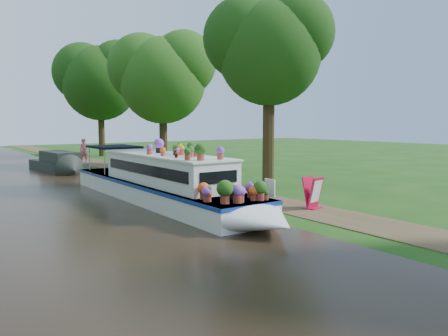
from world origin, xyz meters
TOP-DOWN VIEW (x-y plane):
  - ground at (0.00, 0.00)m, footprint 100.00×100.00m
  - canal_water at (-6.00, 0.00)m, footprint 10.00×100.00m
  - towpath at (1.20, 0.00)m, footprint 2.20×100.00m
  - plant_boat at (-2.25, 1.87)m, footprint 2.29×13.52m
  - tree_near_overhang at (3.79, 3.06)m, footprint 5.52×5.28m
  - tree_near_mid at (4.48, 15.08)m, footprint 6.90×6.60m
  - tree_near_far at (3.98, 26.09)m, footprint 7.59×7.26m
  - second_boat at (-2.54, 15.53)m, footprint 2.31×6.48m
  - sandwich_board at (1.52, -2.02)m, footprint 0.75×0.71m
  - pedestrian_pink at (0.50, 20.13)m, footprint 0.71×0.50m
  - verge_plant at (0.05, 2.74)m, footprint 0.38×0.33m

SIDE VIEW (x-z plane):
  - ground at x=0.00m, z-range 0.00..0.00m
  - canal_water at x=-6.00m, z-range 0.00..0.02m
  - towpath at x=1.20m, z-range 0.00..0.03m
  - verge_plant at x=0.05m, z-range 0.00..0.40m
  - second_boat at x=-2.54m, z-range -0.11..1.11m
  - sandwich_board at x=1.52m, z-range -0.02..1.10m
  - plant_boat at x=-2.25m, z-range -0.30..2.00m
  - pedestrian_pink at x=0.50m, z-range 0.03..1.85m
  - tree_near_mid at x=4.48m, z-range 1.74..11.14m
  - tree_near_overhang at x=3.79m, z-range 2.11..11.10m
  - tree_near_far at x=3.98m, z-range 1.90..12.20m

